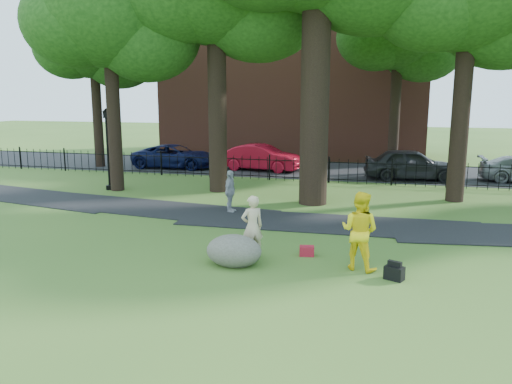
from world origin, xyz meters
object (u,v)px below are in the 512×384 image
(woman, at_px, (252,227))
(boulder, at_px, (234,249))
(man, at_px, (360,231))
(red_sedan, at_px, (261,158))
(lamppost, at_px, (108,150))

(woman, height_order, boulder, woman)
(man, bearing_deg, woman, 15.47)
(woman, xyz_separation_m, man, (2.77, -0.16, 0.14))
(man, xyz_separation_m, red_sedan, (-6.48, 15.29, -0.22))
(woman, height_order, red_sedan, woman)
(woman, bearing_deg, red_sedan, -114.04)
(boulder, bearing_deg, man, 9.34)
(lamppost, height_order, red_sedan, lamppost)
(woman, relative_size, boulder, 1.18)
(boulder, height_order, lamppost, lamppost)
(woman, distance_m, man, 2.78)
(woman, xyz_separation_m, red_sedan, (-3.71, 15.13, -0.09))
(boulder, xyz_separation_m, lamppost, (-8.60, 8.32, 1.39))
(boulder, height_order, red_sedan, red_sedan)
(woman, bearing_deg, boulder, 28.32)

